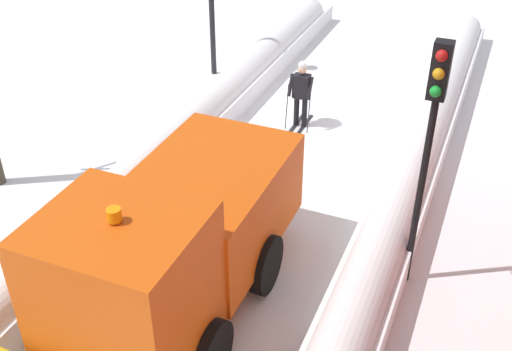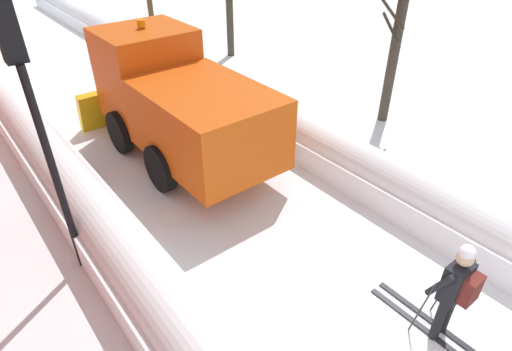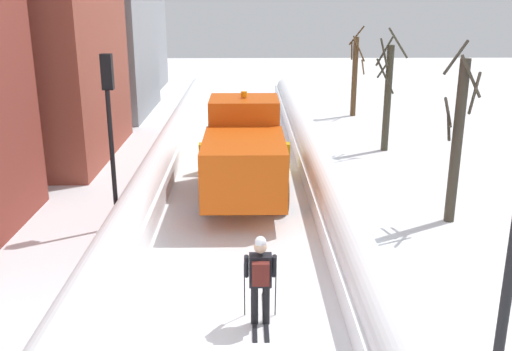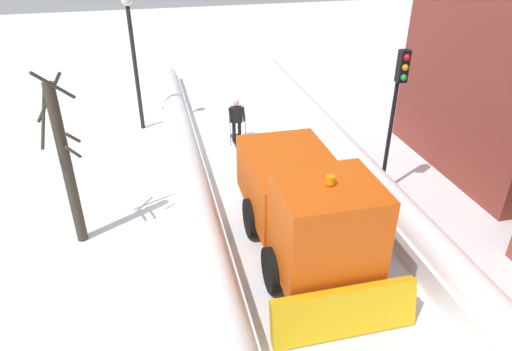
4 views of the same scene
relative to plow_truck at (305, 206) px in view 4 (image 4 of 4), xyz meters
The scene contains 8 objects.
ground_plane 2.95m from the plow_truck, 94.74° to the left, with size 80.00×80.00×0.00m, color white.
snowbank_left 3.99m from the plow_truck, 138.97° to the left, with size 1.10×36.00×1.13m.
snowbank_right 3.71m from the plow_truck, 45.48° to the left, with size 1.10×36.00×1.04m.
plow_truck is the anchor object (origin of this frame).
skier 7.23m from the plow_truck, 87.43° to the right, with size 0.62×1.80×1.81m.
traffic_light_pole 4.47m from the plow_truck, 146.89° to the right, with size 0.28×0.42×4.63m.
street_lamp 10.34m from the plow_truck, 67.46° to the right, with size 0.40×0.40×5.28m.
bare_tree_near 6.13m from the plow_truck, 19.22° to the right, with size 1.03×1.08×4.92m.
Camera 4 is at (3.68, 16.66, 7.90)m, focal length 32.69 mm.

